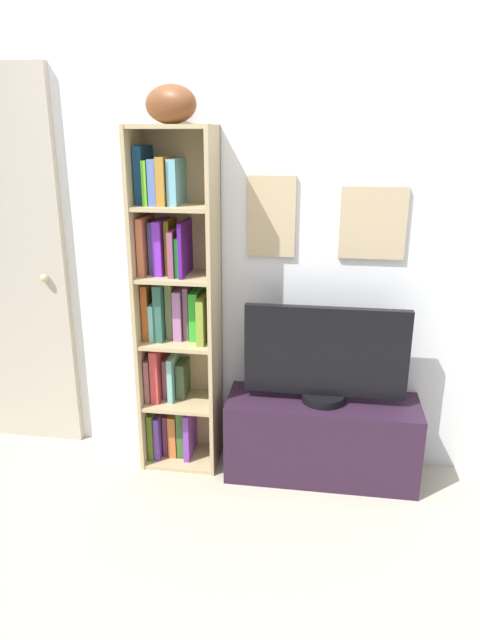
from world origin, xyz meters
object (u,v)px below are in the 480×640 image
football (171,104)px  television (325,356)px  bookshelf (174,310)px  tv_stand (321,438)px

football → television: (0.75, -0.03, -1.17)m
bookshelf → football: bearing=-43.2°
bookshelf → television: bookshelf is taller
bookshelf → football: size_ratio=6.37×
football → television: 1.40m
tv_stand → television: (0.00, 0.00, 0.46)m
football → television: size_ratio=0.34×
football → tv_stand: size_ratio=0.28×
tv_stand → television: bearing=90.0°
tv_stand → football: bearing=177.6°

